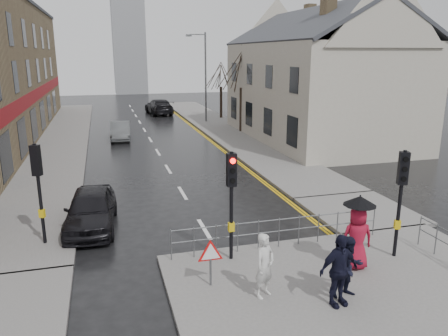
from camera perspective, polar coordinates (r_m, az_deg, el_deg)
ground at (r=13.69m, az=0.35°, el=-12.69°), size 120.00×120.00×0.00m
near_pavement at (r=12.09m, az=19.82°, el=-17.29°), size 10.00×9.00×0.14m
left_pavement at (r=35.37m, az=-20.51°, el=3.66°), size 4.00×44.00×0.14m
right_pavement at (r=38.48m, az=-0.58°, el=5.42°), size 4.00×40.00×0.14m
pavement_bridge_right at (r=18.74m, az=17.25°, el=-5.38°), size 4.00×4.20×0.14m
building_right_cream at (r=33.45m, az=11.97°, el=11.82°), size 9.00×16.40×10.10m
church_tower at (r=73.88m, az=-12.36°, el=16.52°), size 5.00×5.00×18.00m
traffic_signal_near_left at (r=12.98m, az=0.98°, el=-2.51°), size 0.28×0.27×3.40m
traffic_signal_near_right at (r=14.21m, az=22.18°, el=-2.10°), size 0.34×0.33×3.40m
traffic_signal_far_left at (r=15.33m, az=-23.14°, el=-1.01°), size 0.34×0.33×3.40m
guard_railing_front at (r=14.44m, az=7.22°, el=-7.55°), size 7.14×0.04×1.00m
warning_sign at (r=11.99m, az=-1.77°, el=-11.31°), size 0.80×0.07×1.35m
street_lamp at (r=40.75m, az=-2.67°, el=12.48°), size 1.83×0.25×8.00m
tree_near at (r=35.40m, az=2.29°, el=12.85°), size 2.40×2.40×6.58m
tree_far at (r=43.23m, az=-0.40°, el=12.25°), size 2.40×2.40×5.64m
pedestrian_a at (r=11.57m, az=5.33°, el=-12.56°), size 0.76×0.69×1.74m
pedestrian_b at (r=11.97m, az=15.99°, el=-12.34°), size 0.85×0.69×1.66m
pedestrian_with_umbrella at (r=13.38m, az=17.03°, el=-7.85°), size 1.02×0.96×2.24m
pedestrian_d at (r=11.49m, az=14.75°, el=-12.79°), size 1.17×0.62×1.90m
car_parked at (r=16.92m, az=-16.99°, el=-5.15°), size 2.07×4.45×1.47m
car_mid at (r=33.83m, az=-13.38°, el=4.75°), size 1.66×4.12×1.33m
car_far at (r=47.57m, az=-8.49°, el=7.95°), size 2.74×5.71×1.60m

